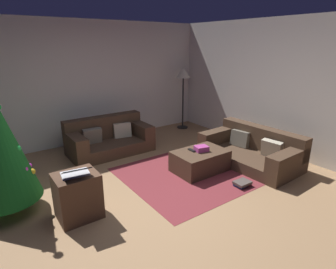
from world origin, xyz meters
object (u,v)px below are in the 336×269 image
(couch_left, at_px, (108,139))
(side_table, at_px, (78,196))
(tv_remote, at_px, (192,150))
(couch_right, at_px, (253,150))
(corner_lamp, at_px, (183,77))
(ottoman, at_px, (200,161))
(gift_box, at_px, (201,148))
(laptop, at_px, (76,173))
(book_stack, at_px, (242,183))

(couch_left, distance_m, side_table, 2.28)
(tv_remote, relative_size, side_table, 0.27)
(tv_remote, xyz_separation_m, side_table, (-2.06, -0.22, -0.07))
(couch_left, relative_size, side_table, 2.71)
(couch_right, bearing_deg, corner_lamp, -9.04)
(couch_left, distance_m, ottoman, 2.00)
(gift_box, height_order, laptop, laptop)
(side_table, height_order, book_stack, side_table)
(ottoman, height_order, laptop, laptop)
(tv_remote, distance_m, book_stack, 1.00)
(ottoman, relative_size, laptop, 2.22)
(couch_left, xyz_separation_m, couch_right, (1.96, -2.06, -0.03))
(couch_right, distance_m, gift_box, 1.08)
(couch_right, distance_m, side_table, 3.23)
(ottoman, height_order, gift_box, gift_box)
(corner_lamp, bearing_deg, tv_remote, -124.94)
(ottoman, relative_size, tv_remote, 5.70)
(ottoman, bearing_deg, laptop, -175.29)
(ottoman, xyz_separation_m, book_stack, (0.17, -0.80, -0.14))
(gift_box, xyz_separation_m, tv_remote, (-0.13, 0.10, -0.03))
(couch_right, xyz_separation_m, book_stack, (-0.88, -0.52, -0.20))
(laptop, height_order, book_stack, laptop)
(tv_remote, xyz_separation_m, laptop, (-2.07, -0.28, 0.28))
(tv_remote, bearing_deg, corner_lamp, 55.52)
(tv_remote, xyz_separation_m, book_stack, (0.28, -0.90, -0.33))
(couch_right, height_order, ottoman, couch_right)
(couch_right, height_order, corner_lamp, corner_lamp)
(ottoman, distance_m, laptop, 2.23)
(corner_lamp, bearing_deg, side_table, -146.61)
(ottoman, bearing_deg, gift_box, 5.40)
(couch_right, distance_m, tv_remote, 1.23)
(corner_lamp, bearing_deg, book_stack, -111.57)
(side_table, bearing_deg, book_stack, -16.17)
(tv_remote, distance_m, laptop, 2.10)
(ottoman, bearing_deg, couch_right, -14.99)
(corner_lamp, bearing_deg, couch_left, -169.26)
(gift_box, bearing_deg, couch_left, 117.79)
(couch_right, height_order, tv_remote, couch_right)
(couch_right, xyz_separation_m, corner_lamp, (0.31, 2.49, 1.07))
(gift_box, bearing_deg, tv_remote, 144.10)
(ottoman, relative_size, book_stack, 3.27)
(ottoman, distance_m, book_stack, 0.83)
(ottoman, distance_m, corner_lamp, 2.83)
(couch_left, xyz_separation_m, gift_box, (0.93, -1.77, 0.14))
(couch_right, distance_m, ottoman, 1.09)
(side_table, bearing_deg, couch_right, -2.88)
(couch_left, relative_size, corner_lamp, 1.05)
(laptop, bearing_deg, couch_left, 57.07)
(couch_right, distance_m, book_stack, 1.04)
(ottoman, xyz_separation_m, gift_box, (0.02, 0.00, 0.23))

